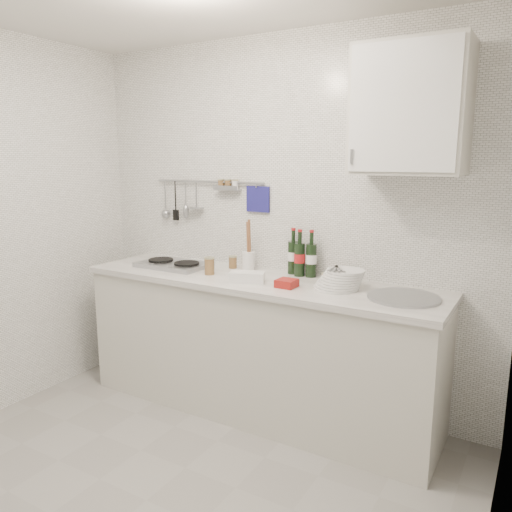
{
  "coord_description": "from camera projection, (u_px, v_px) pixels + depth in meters",
  "views": [
    {
      "loc": [
        1.6,
        -1.63,
        1.69
      ],
      "look_at": [
        0.11,
        0.9,
        1.11
      ],
      "focal_mm": 35.0,
      "sensor_mm": 36.0,
      "label": 1
    }
  ],
  "objects": [
    {
      "name": "floor",
      "position": [
        146.0,
        501.0,
        2.51
      ],
      "size": [
        3.0,
        3.0,
        0.0
      ],
      "primitive_type": "plane",
      "color": "gray",
      "rests_on": "ground"
    },
    {
      "name": "back_wall",
      "position": [
        279.0,
        223.0,
        3.45
      ],
      "size": [
        3.0,
        0.02,
        2.5
      ],
      "primitive_type": "cube",
      "color": "silver",
      "rests_on": "floor"
    },
    {
      "name": "wall_right",
      "position": [
        499.0,
        306.0,
        1.52
      ],
      "size": [
        0.02,
        2.8,
        2.5
      ],
      "primitive_type": "cube",
      "color": "silver",
      "rests_on": "floor"
    },
    {
      "name": "counter",
      "position": [
        258.0,
        349.0,
        3.35
      ],
      "size": [
        2.44,
        0.64,
        0.96
      ],
      "color": "beige",
      "rests_on": "floor"
    },
    {
      "name": "wall_rail",
      "position": [
        206.0,
        195.0,
        3.68
      ],
      "size": [
        0.98,
        0.09,
        0.34
      ],
      "color": "#93969B",
      "rests_on": "back_wall"
    },
    {
      "name": "wall_cabinet",
      "position": [
        411.0,
        110.0,
        2.71
      ],
      "size": [
        0.6,
        0.38,
        0.7
      ],
      "color": "beige",
      "rests_on": "back_wall"
    },
    {
      "name": "plate_stack_hob",
      "position": [
        188.0,
        264.0,
        3.62
      ],
      "size": [
        0.31,
        0.31,
        0.02
      ],
      "rotation": [
        0.0,
        0.0,
        -0.38
      ],
      "color": "#4A51A8",
      "rests_on": "counter"
    },
    {
      "name": "plate_stack_sink",
      "position": [
        340.0,
        280.0,
        2.99
      ],
      "size": [
        0.3,
        0.28,
        0.12
      ],
      "rotation": [
        0.0,
        0.0,
        0.37
      ],
      "color": "white",
      "rests_on": "counter"
    },
    {
      "name": "wine_bottles",
      "position": [
        301.0,
        253.0,
        3.31
      ],
      "size": [
        0.22,
        0.11,
        0.31
      ],
      "rotation": [
        0.0,
        0.0,
        -0.18
      ],
      "color": "black",
      "rests_on": "counter"
    },
    {
      "name": "butter_dish",
      "position": [
        247.0,
        277.0,
        3.15
      ],
      "size": [
        0.25,
        0.19,
        0.07
      ],
      "primitive_type": "cube",
      "rotation": [
        0.0,
        0.0,
        0.39
      ],
      "color": "white",
      "rests_on": "counter"
    },
    {
      "name": "strawberry_punnet",
      "position": [
        287.0,
        283.0,
        3.03
      ],
      "size": [
        0.12,
        0.12,
        0.05
      ],
      "primitive_type": "cube",
      "rotation": [
        0.0,
        0.0,
        -0.03
      ],
      "color": "#A52212",
      "rests_on": "counter"
    },
    {
      "name": "utensil_crock",
      "position": [
        248.0,
        259.0,
        3.47
      ],
      "size": [
        0.09,
        0.09,
        0.36
      ],
      "rotation": [
        0.0,
        0.0,
        0.38
      ],
      "color": "white",
      "rests_on": "counter"
    },
    {
      "name": "jar_a",
      "position": [
        233.0,
        262.0,
        3.55
      ],
      "size": [
        0.06,
        0.06,
        0.09
      ],
      "rotation": [
        0.0,
        0.0,
        -0.4
      ],
      "color": "brown",
      "rests_on": "counter"
    },
    {
      "name": "jar_b",
      "position": [
        330.0,
        276.0,
        3.14
      ],
      "size": [
        0.06,
        0.06,
        0.08
      ],
      "rotation": [
        0.0,
        0.0,
        0.32
      ],
      "color": "brown",
      "rests_on": "counter"
    },
    {
      "name": "jar_c",
      "position": [
        326.0,
        280.0,
        3.06
      ],
      "size": [
        0.06,
        0.06,
        0.08
      ],
      "rotation": [
        0.0,
        0.0,
        -0.3
      ],
      "color": "brown",
      "rests_on": "counter"
    },
    {
      "name": "jar_d",
      "position": [
        209.0,
        266.0,
        3.35
      ],
      "size": [
        0.07,
        0.07,
        0.12
      ],
      "rotation": [
        0.0,
        0.0,
        -0.19
      ],
      "color": "brown",
      "rests_on": "counter"
    }
  ]
}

